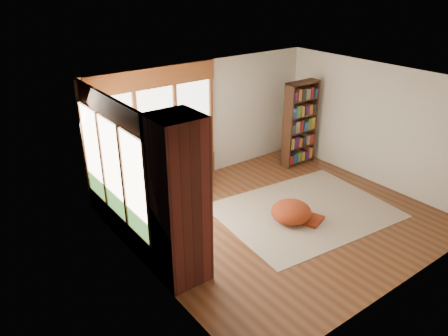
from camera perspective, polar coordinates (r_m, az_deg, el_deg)
floor at (r=8.46m, az=7.30°, el=-6.47°), size 5.50×5.50×0.00m
ceiling at (r=7.46m, az=8.38°, el=10.89°), size 5.50×5.50×0.00m
wall_back at (r=9.68m, az=-2.54°, el=6.31°), size 5.50×0.04×2.60m
wall_front at (r=6.53m, az=23.22°, el=-5.34°), size 5.50×0.04×2.60m
wall_left at (r=6.42m, az=-10.22°, el=-4.09°), size 0.04×5.00×2.60m
wall_right at (r=9.89m, az=19.41°, el=5.31°), size 0.04×5.00×2.60m
windows_back at (r=9.06m, az=-8.73°, el=5.07°), size 2.82×0.10×1.90m
windows_left at (r=7.40m, az=-14.31°, el=-0.02°), size 0.10×2.62×1.90m
roller_blind at (r=7.99m, az=-16.80°, el=4.64°), size 0.03×0.72×0.90m
brick_chimney at (r=6.29m, az=-5.92°, el=-4.44°), size 0.70×0.70×2.60m
sectional_sofa at (r=8.54m, az=-10.23°, el=-4.01°), size 2.20×2.20×0.80m
area_rug at (r=8.75m, az=10.49°, el=-5.52°), size 3.47×2.78×0.01m
bookshelf at (r=10.49m, az=9.90°, el=5.74°), size 0.86×0.29×2.01m
pouf at (r=8.27m, az=8.78°, el=-5.61°), size 0.87×0.87×0.41m
dog_tan at (r=8.38m, az=-8.64°, el=-0.78°), size 1.00×0.79×0.49m
dog_brindle at (r=7.88m, az=-9.82°, el=-3.04°), size 0.60×0.77×0.38m
throw_pillows at (r=8.48m, az=-10.68°, el=-0.90°), size 1.98×1.68×0.45m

